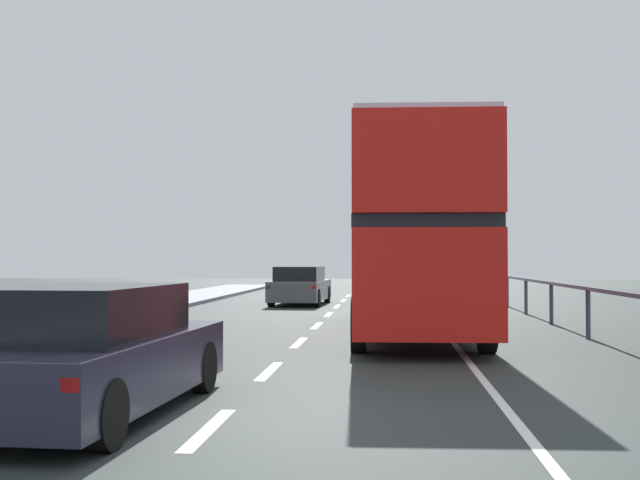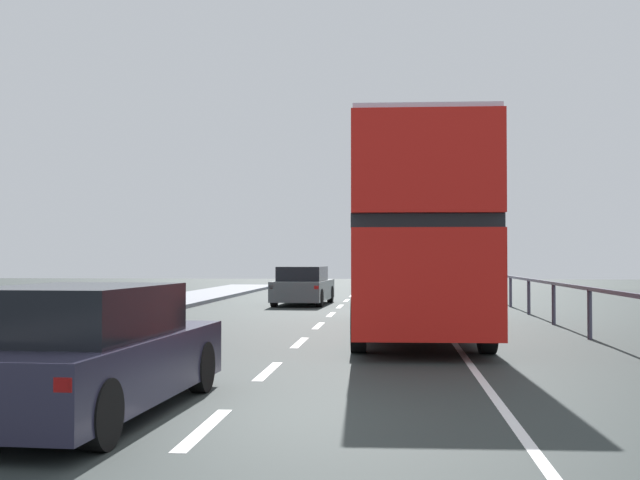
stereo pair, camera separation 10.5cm
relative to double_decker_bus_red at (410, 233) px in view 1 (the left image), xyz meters
The scene contains 6 objects.
ground_plane 10.61m from the double_decker_bus_red, 102.81° to the right, with size 74.28×120.00×0.10m, color #2A3130.
lane_paint_markings 2.79m from the double_decker_bus_red, 104.64° to the right, with size 3.25×46.00×0.01m.
bridge_side_railing 4.10m from the double_decker_bus_red, 16.43° to the right, with size 0.10×42.00×1.10m.
double_decker_bus_red is the anchor object (origin of this frame).
hatchback_car_near 10.84m from the double_decker_bus_red, 110.54° to the right, with size 2.05×4.63×1.41m.
sedan_car_ahead 11.93m from the double_decker_bus_red, 108.34° to the left, with size 1.98×4.58×1.41m.
Camera 1 is at (1.77, -8.47, 1.69)m, focal length 45.44 mm.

